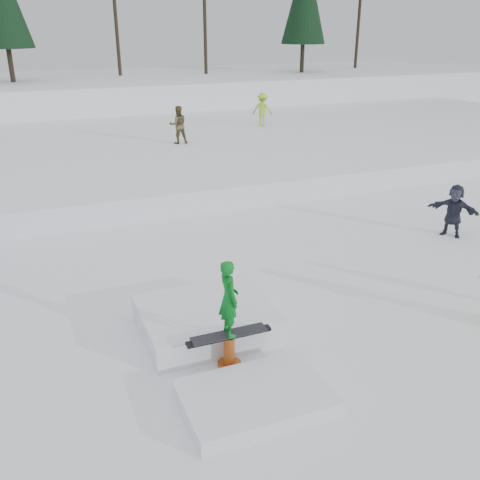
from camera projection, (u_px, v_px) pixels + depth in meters
name	position (u px, v px, depth m)	size (l,w,h in m)	color
ground	(254.00, 326.00, 11.12)	(120.00, 120.00, 0.00)	white
snow_berm	(79.00, 96.00, 36.41)	(60.00, 14.00, 2.40)	white
snow_midrise	(116.00, 150.00, 24.70)	(50.00, 18.00, 0.80)	white
walker_olive	(178.00, 125.00, 23.78)	(0.81, 0.63, 1.66)	brown
walker_ygreen	(262.00, 109.00, 27.86)	(1.09, 0.62, 1.68)	#A4D82F
spectator_dark	(454.00, 211.00, 15.55)	(1.44, 0.46, 1.55)	#272A3A
jib_rail_feature	(218.00, 336.00, 10.22)	(2.60, 4.40, 2.11)	white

